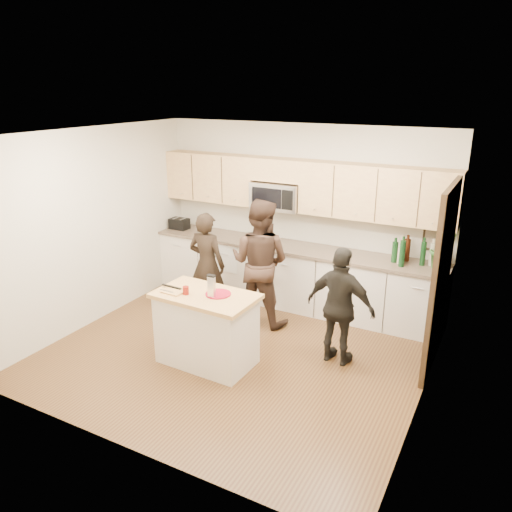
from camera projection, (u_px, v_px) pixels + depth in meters
The scene contains 21 objects.
floor at pixel (236, 352), 6.32m from camera, with size 4.50×4.50×0.00m, color brown.
room_shell at pixel (234, 220), 5.76m from camera, with size 4.52×4.02×2.71m.
back_cabinetry at pixel (292, 275), 7.58m from camera, with size 4.50×0.66×0.94m.
upper_cabinetry at pixel (300, 185), 7.24m from camera, with size 4.50×0.33×0.75m.
microwave at pixel (277, 196), 7.43m from camera, with size 0.76×0.41×0.40m.
doorway at pixel (443, 274), 5.71m from camera, with size 0.06×1.25×2.20m.
framed_picture at pixel (434, 237), 6.70m from camera, with size 0.30×0.03×0.38m.
dish_towel at pixel (231, 249), 7.74m from camera, with size 0.34×0.60×0.48m.
island at pixel (207, 328), 5.97m from camera, with size 1.22×0.74×0.90m.
red_plate at pixel (218, 294), 5.81m from camera, with size 0.30×0.30×0.02m, color maroon.
box_grater at pixel (211, 285), 5.68m from camera, with size 0.10×0.06×0.26m.
drink_glass at pixel (186, 290), 5.80m from camera, with size 0.07×0.07×0.10m, color maroon.
cutting_board at pixel (173, 291), 5.87m from camera, with size 0.25×0.19×0.02m, color tan.
tongs at pixel (172, 287), 5.96m from camera, with size 0.28×0.03×0.02m, color black.
knife at pixel (167, 291), 5.85m from camera, with size 0.19×0.02×0.01m, color silver.
toaster at pixel (179, 224), 8.30m from camera, with size 0.31×0.21×0.18m.
bottle_cluster at pixel (411, 251), 6.63m from camera, with size 0.55×0.35×0.41m.
orchid at pixel (442, 249), 6.44m from camera, with size 0.30×0.24×0.54m, color #33692A.
woman_left at pixel (207, 265), 7.17m from camera, with size 0.56×0.37×1.54m, color black.
woman_center at pixel (260, 263), 6.88m from camera, with size 0.87×0.68×1.79m, color #302018.
woman_right at pixel (340, 307), 5.89m from camera, with size 0.86×0.36×1.46m, color black.
Camera 1 is at (2.85, -4.81, 3.21)m, focal length 35.00 mm.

